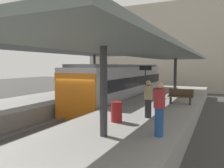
# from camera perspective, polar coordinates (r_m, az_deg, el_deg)

# --- Properties ---
(ground_plane) EXTENTS (80.00, 80.00, 0.00)m
(ground_plane) POSITION_cam_1_polar(r_m,az_deg,el_deg) (13.49, -6.82, -9.14)
(ground_plane) COLOR #383835
(platform_left) EXTENTS (4.40, 28.00, 1.00)m
(platform_left) POSITION_cam_1_polar(r_m,az_deg,el_deg) (15.71, -18.68, -5.52)
(platform_left) COLOR gray
(platform_left) RESTS_ON ground_plane
(platform_right) EXTENTS (4.40, 28.00, 1.00)m
(platform_right) POSITION_cam_1_polar(r_m,az_deg,el_deg) (11.83, 9.08, -8.65)
(platform_right) COLOR gray
(platform_right) RESTS_ON ground_plane
(track_ballast) EXTENTS (3.20, 28.00, 0.20)m
(track_ballast) POSITION_cam_1_polar(r_m,az_deg,el_deg) (13.47, -6.82, -8.73)
(track_ballast) COLOR #4C4742
(track_ballast) RESTS_ON ground_plane
(rail_near_side) EXTENTS (0.08, 28.00, 0.14)m
(rail_near_side) POSITION_cam_1_polar(r_m,az_deg,el_deg) (13.82, -9.38, -7.69)
(rail_near_side) COLOR slate
(rail_near_side) RESTS_ON track_ballast
(rail_far_side) EXTENTS (0.08, 28.00, 0.14)m
(rail_far_side) POSITION_cam_1_polar(r_m,az_deg,el_deg) (13.07, -4.13, -8.36)
(rail_far_side) COLOR slate
(rail_far_side) RESTS_ON track_ballast
(commuter_train) EXTENTS (2.78, 13.68, 3.10)m
(commuter_train) POSITION_cam_1_polar(r_m,az_deg,el_deg) (18.29, 2.83, 0.02)
(commuter_train) COLOR #ADADB2
(commuter_train) RESTS_ON track_ballast
(canopy_left) EXTENTS (4.18, 21.00, 3.42)m
(canopy_left) POSITION_cam_1_polar(r_m,az_deg,el_deg) (16.54, -15.62, 8.26)
(canopy_left) COLOR #333335
(canopy_left) RESTS_ON platform_left
(canopy_right) EXTENTS (4.18, 21.00, 2.97)m
(canopy_right) POSITION_cam_1_polar(r_m,az_deg,el_deg) (12.88, 11.06, 7.46)
(canopy_right) COLOR #333335
(canopy_right) RESTS_ON platform_right
(platform_bench) EXTENTS (1.40, 0.41, 0.86)m
(platform_bench) POSITION_cam_1_polar(r_m,az_deg,el_deg) (13.65, 17.00, -2.90)
(platform_bench) COLOR black
(platform_bench) RESTS_ON platform_right
(platform_sign) EXTENTS (0.90, 0.08, 2.21)m
(platform_sign) POSITION_cam_1_polar(r_m,az_deg,el_deg) (16.33, 8.47, 2.56)
(platform_sign) COLOR #262628
(platform_sign) RESTS_ON platform_right
(litter_bin) EXTENTS (0.44, 0.44, 0.80)m
(litter_bin) POSITION_cam_1_polar(r_m,az_deg,el_deg) (8.93, 1.17, -7.06)
(litter_bin) COLOR maroon
(litter_bin) RESTS_ON platform_right
(passenger_near_bench) EXTENTS (0.36, 0.36, 1.72)m
(passenger_near_bench) POSITION_cam_1_polar(r_m,az_deg,el_deg) (7.18, 11.90, -6.02)
(passenger_near_bench) COLOR navy
(passenger_near_bench) RESTS_ON platform_right
(passenger_mid_platform) EXTENTS (0.36, 0.36, 1.60)m
(passenger_mid_platform) POSITION_cam_1_polar(r_m,az_deg,el_deg) (9.69, 9.17, -3.62)
(passenger_mid_platform) COLOR #232328
(passenger_mid_platform) RESTS_ON platform_right
(station_building_backdrop) EXTENTS (18.00, 6.00, 11.00)m
(station_building_backdrop) POSITION_cam_1_polar(r_m,az_deg,el_deg) (32.14, 11.26, 8.68)
(station_building_backdrop) COLOR #A89E8E
(station_building_backdrop) RESTS_ON ground_plane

